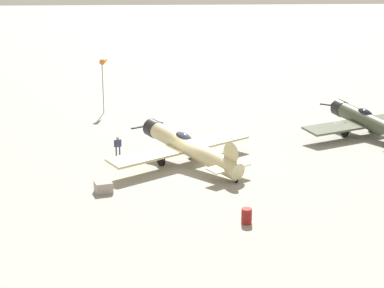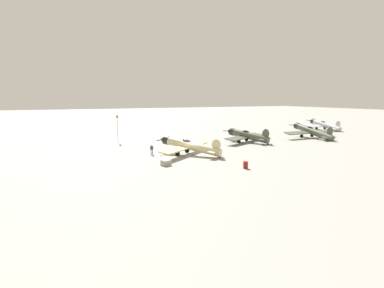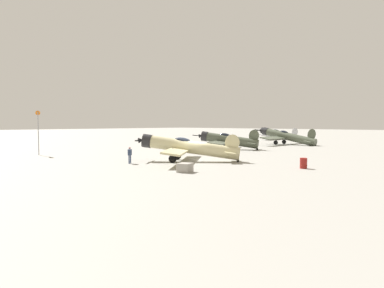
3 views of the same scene
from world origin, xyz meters
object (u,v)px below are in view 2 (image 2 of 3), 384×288
at_px(airplane_foreground, 189,146).
at_px(airplane_outer_stand, 324,125).
at_px(equipment_crate, 166,163).
at_px(airplane_far_line, 312,131).
at_px(windsock_mast, 117,117).
at_px(fuel_drum, 246,165).
at_px(ground_crew_mechanic, 152,149).
at_px(airplane_mid_apron, 247,135).

bearing_deg(airplane_foreground, airplane_outer_stand, -107.19).
xyz_separation_m(airplane_foreground, equipment_crate, (-5.96, -5.51, -1.12)).
bearing_deg(airplane_outer_stand, airplane_far_line, 123.47).
bearing_deg(windsock_mast, equipment_crate, -87.35).
height_order(airplane_far_line, fuel_drum, airplane_far_line).
height_order(ground_crew_mechanic, windsock_mast, windsock_mast).
height_order(airplane_foreground, airplane_outer_stand, airplane_outer_stand).
xyz_separation_m(airplane_far_line, airplane_outer_stand, (16.59, 11.15, -0.13)).
relative_size(airplane_mid_apron, airplane_outer_stand, 1.05).
relative_size(airplane_foreground, airplane_outer_stand, 1.00).
height_order(airplane_far_line, windsock_mast, windsock_mast).
xyz_separation_m(airplane_far_line, fuel_drum, (-30.33, -17.81, -1.06)).
relative_size(airplane_far_line, fuel_drum, 14.42).
bearing_deg(windsock_mast, fuel_drum, -72.32).
bearing_deg(airplane_far_line, fuel_drum, 119.67).
height_order(airplane_foreground, airplane_mid_apron, airplane_mid_apron).
height_order(airplane_outer_stand, equipment_crate, airplane_outer_stand).
height_order(airplane_foreground, windsock_mast, windsock_mast).
xyz_separation_m(airplane_mid_apron, equipment_crate, (-22.23, -12.70, -1.05)).
bearing_deg(airplane_outer_stand, windsock_mast, 87.69).
xyz_separation_m(ground_crew_mechanic, windsock_mast, (-1.80, 16.68, 4.03)).
relative_size(equipment_crate, fuel_drum, 1.46).
distance_m(airplane_foreground, ground_crew_mechanic, 5.95).
xyz_separation_m(airplane_far_line, windsock_mast, (-40.16, 13.01, 3.49)).
bearing_deg(fuel_drum, airplane_outer_stand, 31.67).
height_order(airplane_outer_stand, windsock_mast, windsock_mast).
relative_size(airplane_mid_apron, fuel_drum, 12.81).
relative_size(ground_crew_mechanic, equipment_crate, 1.21).
bearing_deg(airplane_foreground, airplane_mid_apron, -102.72).
xyz_separation_m(ground_crew_mechanic, equipment_crate, (-0.65, -8.15, -0.62)).
relative_size(airplane_foreground, airplane_mid_apron, 0.95).
xyz_separation_m(equipment_crate, fuel_drum, (8.67, -5.98, 0.10)).
relative_size(airplane_foreground, fuel_drum, 12.16).
bearing_deg(airplane_foreground, airplane_far_line, -115.74).
xyz_separation_m(airplane_foreground, airplane_outer_stand, (49.64, 17.47, -0.09)).
bearing_deg(airplane_far_line, airplane_mid_apron, 86.29).
height_order(airplane_outer_stand, fuel_drum, airplane_outer_stand).
distance_m(airplane_mid_apron, windsock_mast, 26.59).
relative_size(airplane_mid_apron, windsock_mast, 2.17).
distance_m(airplane_outer_stand, ground_crew_mechanic, 56.91).
xyz_separation_m(airplane_foreground, airplane_far_line, (33.05, 6.32, 0.04)).
height_order(airplane_outer_stand, ground_crew_mechanic, airplane_outer_stand).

